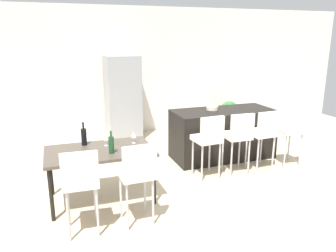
{
  "coord_description": "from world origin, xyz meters",
  "views": [
    {
      "loc": [
        -2.54,
        -4.62,
        2.24
      ],
      "look_at": [
        -0.85,
        0.19,
        0.85
      ],
      "focal_mm": 35.27,
      "sensor_mm": 36.0,
      "label": 1
    }
  ],
  "objects_px": {
    "wine_glass_middle": "(134,135)",
    "dining_chair_near": "(80,179)",
    "bar_chair_middle": "(239,134)",
    "wine_bottle_inner": "(84,136)",
    "dining_chair_far": "(137,171)",
    "wine_bottle_near": "(111,145)",
    "kitchen_island": "(222,134)",
    "fruit_bowl": "(212,108)",
    "bar_chair_left": "(209,137)",
    "refrigerator": "(123,98)",
    "wine_glass_left": "(106,137)",
    "bar_chair_far": "(291,128)",
    "potted_plant": "(229,112)",
    "dining_table": "(100,154)",
    "bar_chair_right": "(263,131)"
  },
  "relations": [
    {
      "from": "bar_chair_left",
      "to": "wine_bottle_inner",
      "type": "distance_m",
      "value": 1.92
    },
    {
      "from": "wine_bottle_near",
      "to": "fruit_bowl",
      "type": "xyz_separation_m",
      "value": [
        2.1,
        1.24,
        0.1
      ]
    },
    {
      "from": "wine_glass_middle",
      "to": "refrigerator",
      "type": "distance_m",
      "value": 2.73
    },
    {
      "from": "dining_chair_near",
      "to": "wine_glass_left",
      "type": "relative_size",
      "value": 6.03
    },
    {
      "from": "wine_glass_middle",
      "to": "dining_chair_far",
      "type": "bearing_deg",
      "value": -101.42
    },
    {
      "from": "potted_plant",
      "to": "dining_table",
      "type": "bearing_deg",
      "value": -142.15
    },
    {
      "from": "dining_table",
      "to": "refrigerator",
      "type": "bearing_deg",
      "value": 71.9
    },
    {
      "from": "bar_chair_right",
      "to": "fruit_bowl",
      "type": "relative_size",
      "value": 4.82
    },
    {
      "from": "bar_chair_left",
      "to": "refrigerator",
      "type": "height_order",
      "value": "refrigerator"
    },
    {
      "from": "wine_bottle_near",
      "to": "wine_glass_middle",
      "type": "distance_m",
      "value": 0.5
    },
    {
      "from": "bar_chair_middle",
      "to": "wine_glass_left",
      "type": "xyz_separation_m",
      "value": [
        -2.16,
        -0.01,
        0.17
      ]
    },
    {
      "from": "refrigerator",
      "to": "potted_plant",
      "type": "relative_size",
      "value": 2.77
    },
    {
      "from": "wine_glass_middle",
      "to": "dining_chair_near",
      "type": "bearing_deg",
      "value": -132.23
    },
    {
      "from": "bar_chair_right",
      "to": "wine_glass_middle",
      "type": "bearing_deg",
      "value": -179.36
    },
    {
      "from": "fruit_bowl",
      "to": "bar_chair_left",
      "type": "bearing_deg",
      "value": -119.33
    },
    {
      "from": "bar_chair_middle",
      "to": "refrigerator",
      "type": "bearing_deg",
      "value": 116.86
    },
    {
      "from": "wine_bottle_near",
      "to": "wine_glass_middle",
      "type": "xyz_separation_m",
      "value": [
        0.38,
        0.32,
        0.01
      ]
    },
    {
      "from": "wine_bottle_inner",
      "to": "wine_glass_middle",
      "type": "xyz_separation_m",
      "value": [
        0.69,
        -0.15,
        -0.0
      ]
    },
    {
      "from": "bar_chair_left",
      "to": "wine_bottle_near",
      "type": "height_order",
      "value": "bar_chair_left"
    },
    {
      "from": "dining_table",
      "to": "potted_plant",
      "type": "relative_size",
      "value": 2.18
    },
    {
      "from": "dining_chair_far",
      "to": "potted_plant",
      "type": "bearing_deg",
      "value": 47.61
    },
    {
      "from": "kitchen_island",
      "to": "refrigerator",
      "type": "distance_m",
      "value": 2.45
    },
    {
      "from": "potted_plant",
      "to": "bar_chair_middle",
      "type": "bearing_deg",
      "value": -116.94
    },
    {
      "from": "kitchen_island",
      "to": "bar_chair_middle",
      "type": "xyz_separation_m",
      "value": [
        -0.14,
        -0.79,
        0.24
      ]
    },
    {
      "from": "bar_chair_far",
      "to": "wine_bottle_inner",
      "type": "relative_size",
      "value": 3.13
    },
    {
      "from": "dining_chair_far",
      "to": "bar_chair_left",
      "type": "bearing_deg",
      "value": 34.23
    },
    {
      "from": "bar_chair_left",
      "to": "potted_plant",
      "type": "height_order",
      "value": "bar_chair_left"
    },
    {
      "from": "bar_chair_left",
      "to": "bar_chair_middle",
      "type": "distance_m",
      "value": 0.54
    },
    {
      "from": "kitchen_island",
      "to": "wine_bottle_near",
      "type": "xyz_separation_m",
      "value": [
        -2.29,
        -1.14,
        0.4
      ]
    },
    {
      "from": "bar_chair_middle",
      "to": "wine_bottle_inner",
      "type": "relative_size",
      "value": 3.13
    },
    {
      "from": "bar_chair_far",
      "to": "wine_glass_left",
      "type": "distance_m",
      "value": 3.22
    },
    {
      "from": "dining_chair_far",
      "to": "potted_plant",
      "type": "height_order",
      "value": "dining_chair_far"
    },
    {
      "from": "kitchen_island",
      "to": "bar_chair_far",
      "type": "relative_size",
      "value": 1.8
    },
    {
      "from": "dining_chair_near",
      "to": "wine_glass_middle",
      "type": "relative_size",
      "value": 6.03
    },
    {
      "from": "potted_plant",
      "to": "fruit_bowl",
      "type": "bearing_deg",
      "value": -128.23
    },
    {
      "from": "bar_chair_right",
      "to": "wine_glass_left",
      "type": "distance_m",
      "value": 2.65
    },
    {
      "from": "bar_chair_left",
      "to": "bar_chair_far",
      "type": "distance_m",
      "value": 1.6
    },
    {
      "from": "refrigerator",
      "to": "potted_plant",
      "type": "bearing_deg",
      "value": -0.21
    },
    {
      "from": "bar_chair_far",
      "to": "wine_bottle_inner",
      "type": "height_order",
      "value": "wine_bottle_inner"
    },
    {
      "from": "bar_chair_left",
      "to": "potted_plant",
      "type": "distance_m",
      "value": 3.28
    },
    {
      "from": "dining_chair_far",
      "to": "wine_bottle_near",
      "type": "distance_m",
      "value": 0.66
    },
    {
      "from": "kitchen_island",
      "to": "dining_chair_near",
      "type": "relative_size",
      "value": 1.8
    },
    {
      "from": "dining_table",
      "to": "wine_glass_left",
      "type": "relative_size",
      "value": 8.32
    },
    {
      "from": "bar_chair_left",
      "to": "wine_glass_left",
      "type": "bearing_deg",
      "value": -179.61
    },
    {
      "from": "bar_chair_middle",
      "to": "wine_glass_left",
      "type": "distance_m",
      "value": 2.17
    },
    {
      "from": "dining_chair_near",
      "to": "wine_glass_middle",
      "type": "xyz_separation_m",
      "value": [
        0.85,
        0.93,
        0.17
      ]
    },
    {
      "from": "bar_chair_middle",
      "to": "dining_table",
      "type": "height_order",
      "value": "bar_chair_middle"
    },
    {
      "from": "bar_chair_left",
      "to": "wine_bottle_inner",
      "type": "xyz_separation_m",
      "value": [
        -1.91,
        0.13,
        0.17
      ]
    },
    {
      "from": "bar_chair_middle",
      "to": "potted_plant",
      "type": "relative_size",
      "value": 1.58
    },
    {
      "from": "dining_table",
      "to": "wine_bottle_inner",
      "type": "bearing_deg",
      "value": 121.14
    }
  ]
}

